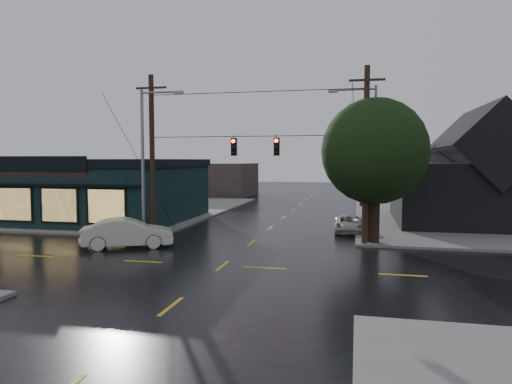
% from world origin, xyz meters
% --- Properties ---
extents(ground_plane, '(160.00, 160.00, 0.00)m').
position_xyz_m(ground_plane, '(0.00, 0.00, 0.00)').
color(ground_plane, black).
extents(sidewalk_nw, '(28.00, 28.00, 0.15)m').
position_xyz_m(sidewalk_nw, '(-20.00, 20.00, 0.07)').
color(sidewalk_nw, slate).
rests_on(sidewalk_nw, ground).
extents(pizza_shop, '(16.30, 12.34, 4.90)m').
position_xyz_m(pizza_shop, '(-15.00, 12.94, 2.56)').
color(pizza_shop, black).
rests_on(pizza_shop, ground).
extents(ne_building, '(12.60, 11.60, 8.75)m').
position_xyz_m(ne_building, '(15.00, 17.00, 4.47)').
color(ne_building, black).
rests_on(ne_building, ground).
extents(corner_tree, '(6.11, 6.11, 8.31)m').
position_xyz_m(corner_tree, '(7.00, 7.04, 5.37)').
color(corner_tree, black).
rests_on(corner_tree, ground).
extents(utility_pole_nw, '(2.00, 0.32, 10.15)m').
position_xyz_m(utility_pole_nw, '(-6.50, 6.50, 0.00)').
color(utility_pole_nw, black).
rests_on(utility_pole_nw, ground).
extents(utility_pole_ne, '(2.00, 0.32, 10.15)m').
position_xyz_m(utility_pole_ne, '(6.50, 6.50, 0.00)').
color(utility_pole_ne, black).
rests_on(utility_pole_ne, ground).
extents(utility_pole_far_a, '(2.00, 0.32, 9.65)m').
position_xyz_m(utility_pole_far_a, '(6.50, 28.00, 0.00)').
color(utility_pole_far_a, black).
rests_on(utility_pole_far_a, ground).
extents(utility_pole_far_b, '(2.00, 0.32, 9.15)m').
position_xyz_m(utility_pole_far_b, '(6.50, 48.00, 0.00)').
color(utility_pole_far_b, black).
rests_on(utility_pole_far_b, ground).
extents(utility_pole_far_c, '(2.00, 0.32, 9.15)m').
position_xyz_m(utility_pole_far_c, '(6.50, 68.00, 0.00)').
color(utility_pole_far_c, black).
rests_on(utility_pole_far_c, ground).
extents(span_signal_assembly, '(13.00, 0.48, 1.23)m').
position_xyz_m(span_signal_assembly, '(0.10, 6.50, 5.70)').
color(span_signal_assembly, black).
rests_on(span_signal_assembly, ground).
extents(streetlight_nw, '(5.40, 0.30, 9.15)m').
position_xyz_m(streetlight_nw, '(-6.80, 5.80, 0.00)').
color(streetlight_nw, gray).
rests_on(streetlight_nw, ground).
extents(streetlight_ne, '(5.40, 0.30, 9.15)m').
position_xyz_m(streetlight_ne, '(7.00, 7.20, 0.00)').
color(streetlight_ne, gray).
rests_on(streetlight_ne, ground).
extents(bg_building_west, '(12.00, 10.00, 4.40)m').
position_xyz_m(bg_building_west, '(-14.00, 40.00, 2.20)').
color(bg_building_west, '#362D27').
rests_on(bg_building_west, ground).
extents(bg_building_east, '(14.00, 12.00, 5.60)m').
position_xyz_m(bg_building_east, '(16.00, 45.00, 2.80)').
color(bg_building_east, '#2C2C32').
rests_on(bg_building_east, ground).
extents(sedan_cream, '(5.24, 3.66, 1.64)m').
position_xyz_m(sedan_cream, '(-6.46, 3.11, 0.82)').
color(sedan_cream, beige).
rests_on(sedan_cream, ground).
extents(suv_silver, '(2.09, 4.21, 1.15)m').
position_xyz_m(suv_silver, '(5.56, 11.24, 0.57)').
color(suv_silver, '#B6B2A8').
rests_on(suv_silver, ground).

